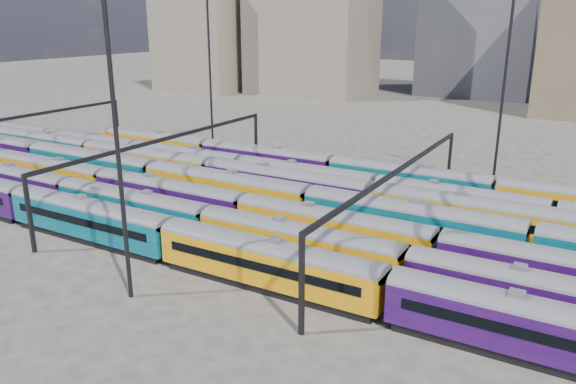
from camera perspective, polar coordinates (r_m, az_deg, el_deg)
The scene contains 14 objects.
ground at distance 62.45m, azimuth 2.13°, elevation -3.45°, with size 500.00×500.00×0.00m, color #3D3834.
rake_0 at distance 43.32m, azimuth 10.17°, elevation -9.53°, with size 127.99×3.12×5.26m.
rake_1 at distance 47.75m, azimuth 11.89°, elevation -7.14°, with size 123.20×3.00×5.06m.
rake_2 at distance 60.11m, azimuth -4.57°, elevation -1.60°, with size 125.07×3.05×5.14m.
rake_3 at distance 67.28m, azimuth -6.42°, elevation 0.62°, with size 112.93×3.31×5.58m.
rake_4 at distance 68.47m, azimuth -0.36°, elevation 1.02°, with size 157.41×3.29×5.55m.
rake_5 at distance 77.80m, azimuth -4.81°, elevation 2.67°, with size 118.14×2.88×4.85m.
rake_6 at distance 72.55m, azimuth 12.08°, elevation 1.43°, with size 105.95×3.10×5.23m.
gantry_0 at distance 94.16m, azimuth -25.96°, elevation 6.20°, with size 0.35×40.35×8.03m.
gantry_1 at distance 71.65m, azimuth -12.12°, elevation 4.56°, with size 0.35×40.35×8.03m.
gantry_2 at distance 56.59m, azimuth 11.19°, elevation 1.25°, with size 0.35×40.35×8.03m.
mast_1 at distance 93.63m, azimuth -7.94°, elevation 12.15°, with size 1.40×0.50×25.60m.
mast_2 at distance 44.54m, azimuth -17.09°, elevation 6.01°, with size 1.40×0.50×25.60m.
mast_3 at distance 77.09m, azimuth 21.09°, elevation 10.10°, with size 1.40×0.50×25.60m.
Camera 1 is at (27.19, -51.69, 22.11)m, focal length 35.00 mm.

